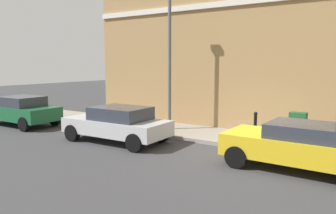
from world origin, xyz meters
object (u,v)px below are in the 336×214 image
at_px(lamppost, 170,56).
at_px(car_green, 20,110).
at_px(car_silver, 117,123).
at_px(bollard_near_cabinet, 255,125).
at_px(car_yellow, 299,145).
at_px(utility_cabinet, 297,130).

bearing_deg(lamppost, car_green, 110.15).
distance_m(car_silver, bollard_near_cabinet, 5.19).
bearing_deg(car_yellow, utility_cabinet, -75.65).
bearing_deg(bollard_near_cabinet, utility_cabinet, -93.75).
relative_size(car_yellow, bollard_near_cabinet, 3.93).
bearing_deg(bollard_near_cabinet, car_yellow, -139.75).
xyz_separation_m(car_silver, bollard_near_cabinet, (2.69, -4.44, -0.01)).
bearing_deg(car_yellow, bollard_near_cabinet, -48.06).
distance_m(bollard_near_cabinet, lamppost, 4.55).
distance_m(car_yellow, bollard_near_cabinet, 3.17).
bearing_deg(bollard_near_cabinet, lamppost, 91.98).
height_order(car_green, lamppost, lamppost).
distance_m(utility_cabinet, lamppost, 5.88).
height_order(car_yellow, car_green, car_green).
bearing_deg(car_green, bollard_near_cabinet, -167.03).
height_order(car_silver, utility_cabinet, car_silver).
bearing_deg(utility_cabinet, car_silver, 113.43).
xyz_separation_m(bollard_near_cabinet, lamppost, (-0.13, 3.74, 2.60)).
height_order(utility_cabinet, lamppost, lamppost).
bearing_deg(bollard_near_cabinet, car_silver, 121.17).
height_order(car_silver, bollard_near_cabinet, car_silver).
relative_size(car_silver, car_green, 1.00).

